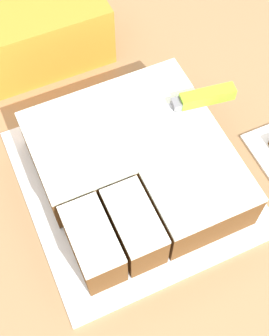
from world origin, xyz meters
TOP-DOWN VIEW (x-y plane):
  - ground_plane at (0.00, 0.00)m, footprint 8.00×8.00m
  - countertop at (0.00, 0.00)m, footprint 1.40×1.10m
  - cake_board at (-0.06, -0.00)m, footprint 0.37×0.38m
  - cake at (-0.06, 0.00)m, footprint 0.30×0.31m
  - knife at (0.06, 0.05)m, footprint 0.30×0.06m
  - storage_box at (-0.11, 0.34)m, footprint 0.26×0.14m

SIDE VIEW (x-z plane):
  - ground_plane at x=0.00m, z-range 0.00..0.00m
  - countertop at x=0.00m, z-range 0.00..0.96m
  - cake_board at x=-0.06m, z-range 0.96..0.97m
  - cake at x=-0.06m, z-range 0.97..1.05m
  - storage_box at x=-0.11m, z-range 0.96..1.09m
  - knife at x=0.06m, z-range 1.05..1.07m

